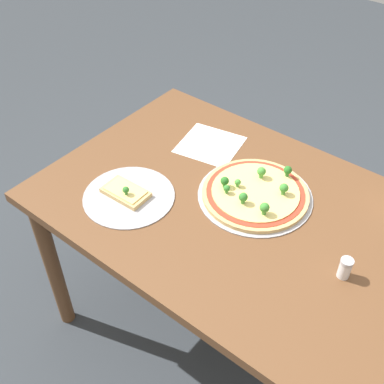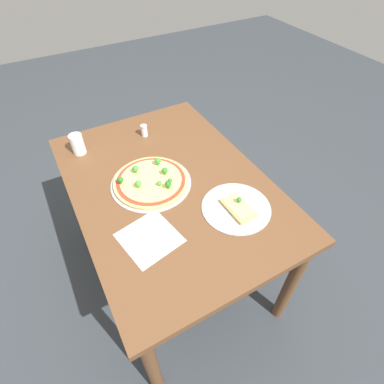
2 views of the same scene
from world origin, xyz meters
name	(u,v)px [view 2 (image 2 of 2)]	position (x,y,z in m)	size (l,w,h in m)	color
ground_plane	(175,264)	(0.00, 0.00, 0.00)	(8.00, 8.00, 0.00)	#33383D
dining_table	(170,196)	(0.00, 0.00, 0.66)	(1.27, 0.88, 0.76)	brown
pizza_tray_whole	(151,181)	(0.04, 0.08, 0.77)	(0.38, 0.38, 0.07)	#A3A3A8
pizza_tray_slice	(237,208)	(-0.30, -0.19, 0.76)	(0.31, 0.31, 0.05)	#A3A3A8
drinking_cup	(78,144)	(0.44, 0.31, 0.81)	(0.07, 0.07, 0.11)	white
condiment_shaker	(144,131)	(0.41, -0.05, 0.79)	(0.04, 0.04, 0.07)	silver
paper_menu	(149,238)	(-0.25, 0.21, 0.76)	(0.22, 0.21, 0.00)	white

